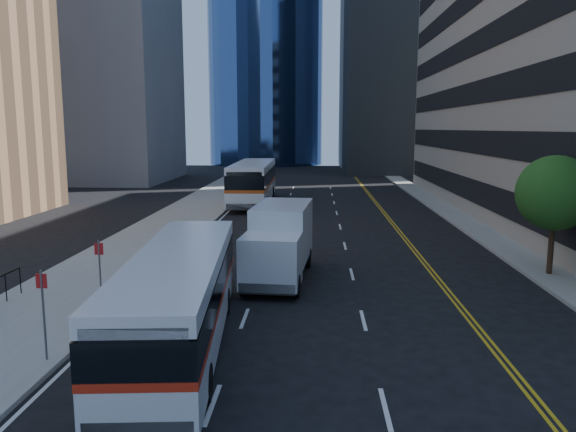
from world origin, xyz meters
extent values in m
plane|color=black|center=(0.00, 0.00, 0.00)|extent=(160.00, 160.00, 0.00)
cube|color=gray|center=(-10.50, 25.00, 0.07)|extent=(5.00, 90.00, 0.15)
cube|color=gray|center=(9.00, 25.00, 0.07)|extent=(2.00, 90.00, 0.15)
cube|color=gray|center=(-28.00, 52.00, 17.50)|extent=(18.00, 18.00, 35.00)
cylinder|color=#332114|center=(9.00, 8.00, 1.25)|extent=(0.24, 0.24, 2.20)
sphere|color=#144616|center=(9.00, 8.00, 3.65)|extent=(3.20, 3.20, 3.20)
cube|color=silver|center=(-5.04, -0.63, 0.83)|extent=(3.31, 11.19, 1.01)
cube|color=red|center=(-5.04, -0.63, 1.42)|extent=(3.33, 11.21, 0.20)
cube|color=black|center=(-5.04, -0.63, 1.93)|extent=(3.33, 11.21, 0.83)
cube|color=silver|center=(-5.04, -0.63, 2.62)|extent=(3.31, 11.19, 0.46)
cylinder|color=black|center=(-5.83, -4.02, 0.46)|extent=(0.35, 0.94, 0.92)
cylinder|color=black|center=(-3.69, -3.84, 0.46)|extent=(0.35, 0.94, 0.92)
cylinder|color=black|center=(-6.36, 2.21, 0.46)|extent=(0.35, 0.94, 0.92)
cylinder|color=black|center=(-4.22, 2.39, 0.46)|extent=(0.35, 0.94, 0.92)
cube|color=white|center=(-6.40, 31.21, 1.01)|extent=(3.06, 13.50, 1.24)
cube|color=#CD4E13|center=(-6.40, 31.21, 1.74)|extent=(3.08, 13.52, 0.25)
cube|color=black|center=(-6.40, 31.21, 2.36)|extent=(3.08, 13.52, 1.01)
cube|color=white|center=(-6.40, 31.21, 3.20)|extent=(3.06, 13.50, 0.56)
cylinder|color=black|center=(-7.70, 27.16, 0.56)|extent=(0.35, 1.13, 1.12)
cylinder|color=black|center=(-5.02, 27.19, 0.56)|extent=(0.35, 1.13, 1.12)
cylinder|color=black|center=(-7.78, 34.79, 0.56)|extent=(0.35, 1.13, 1.12)
cylinder|color=black|center=(-5.10, 34.82, 0.56)|extent=(0.35, 1.13, 1.12)
cube|color=silver|center=(-2.81, 4.73, 1.35)|extent=(2.38, 2.21, 1.95)
cube|color=black|center=(-2.89, 3.85, 1.72)|extent=(2.02, 0.22, 1.02)
cube|color=silver|center=(-2.55, 7.97, 1.90)|extent=(2.58, 4.62, 2.41)
cube|color=black|center=(-2.63, 6.95, 0.51)|extent=(2.12, 6.23, 0.23)
cylinder|color=black|center=(-3.82, 4.63, 0.45)|extent=(0.33, 0.91, 0.89)
cylinder|color=black|center=(-1.84, 4.47, 0.45)|extent=(0.33, 0.91, 0.89)
cylinder|color=black|center=(-3.45, 9.25, 0.45)|extent=(0.33, 0.91, 0.89)
cylinder|color=black|center=(-1.46, 9.09, 0.45)|extent=(0.33, 0.91, 0.89)
camera|label=1|loc=(-1.15, -16.11, 6.37)|focal=35.00mm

